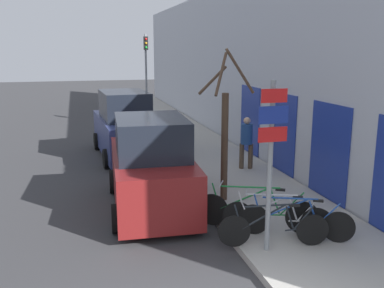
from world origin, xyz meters
The scene contains 13 objects.
ground_plane centered at (0.00, 11.20, 0.00)m, with size 80.00×80.00×0.00m, color #333335.
sidewalk_curb centered at (2.60, 14.00, 0.07)m, with size 3.20×32.00×0.15m.
building_facade centered at (4.35, 13.91, 3.23)m, with size 0.23×32.00×6.50m.
signpost centered at (1.48, 2.59, 2.01)m, with size 0.58×0.12×3.26m.
bicycle_0 centered at (1.66, 2.72, 0.53)m, with size 2.14×0.62×0.88m.
bicycle_1 centered at (2.25, 2.94, 0.53)m, with size 2.06×1.16×0.89m.
bicycle_2 centered at (1.95, 3.16, 0.54)m, with size 2.02×1.08×0.92m.
bicycle_3 centered at (1.66, 3.54, 0.57)m, with size 2.33×1.31×0.98m.
parked_car_0 centered at (-0.21, 5.77, 1.06)m, with size 2.26×4.47×2.34m.
parked_car_1 centered at (-0.26, 11.27, 1.10)m, with size 2.16×4.78×2.45m.
pedestrian_near centered at (3.27, 8.08, 1.12)m, with size 0.43×0.37×1.68m.
street_tree centered at (1.60, 5.47, 1.82)m, with size 1.40×0.67×3.82m.
traffic_light centered at (1.52, 16.98, 3.03)m, with size 0.20×0.30×4.50m.
Camera 1 is at (-1.91, -4.37, 3.95)m, focal length 40.00 mm.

